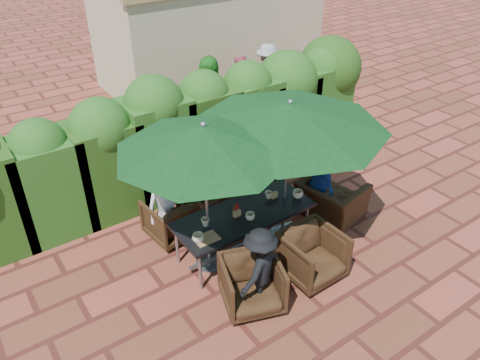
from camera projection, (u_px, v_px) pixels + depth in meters
ground at (254, 245)px, 7.73m from camera, size 80.00×80.00×0.00m
dining_table at (244, 217)px, 7.27m from camera, size 2.22×0.90×0.75m
umbrella_left at (204, 139)px, 6.17m from camera, size 2.47×2.47×2.46m
umbrella_right at (290, 115)px, 6.79m from camera, size 2.96×2.96×2.46m
chair_far_left at (171, 216)px, 7.75m from camera, size 0.83×0.79×0.78m
chair_far_mid at (207, 203)px, 8.05m from camera, size 0.92×0.88×0.82m
chair_far_right at (251, 189)px, 8.53m from camera, size 0.87×0.85×0.70m
chair_near_left at (252, 282)px, 6.45m from camera, size 1.00×0.97×0.82m
chair_near_right at (313, 253)px, 6.94m from camera, size 0.84×0.78×0.85m
chair_end_right at (332, 194)px, 8.19m from camera, size 0.87×1.16×0.92m
adult_far_left at (166, 203)px, 7.59m from camera, size 0.68×0.41×1.35m
adult_far_mid at (212, 194)px, 7.98m from camera, size 0.51×0.47×1.16m
adult_far_right at (250, 180)px, 8.33m from camera, size 0.59×0.38×1.19m
adult_near_left at (260, 268)px, 6.36m from camera, size 0.89×0.64×1.27m
adult_end_right at (320, 182)px, 8.10m from camera, size 0.56×0.87×1.36m
child_left at (187, 209)px, 7.98m from camera, size 0.27×0.22×0.73m
child_right at (231, 191)px, 8.30m from camera, size 0.33×0.28×0.88m
pedestrian_a at (210, 93)px, 11.00m from camera, size 1.71×1.42×1.78m
pedestrian_b at (239, 87)px, 11.56m from camera, size 0.84×0.62×1.57m
pedestrian_c at (267, 76)px, 12.11m from camera, size 1.01×1.15×1.66m
cup_a at (198, 238)px, 6.62m from camera, size 0.17×0.17×0.13m
cup_b at (205, 222)px, 6.94m from camera, size 0.14×0.14×0.13m
cup_c at (250, 216)px, 7.07m from camera, size 0.14×0.14×0.11m
cup_d at (269, 195)px, 7.55m from camera, size 0.12×0.12×0.12m
cup_e at (298, 194)px, 7.55m from camera, size 0.17×0.17×0.13m
ketchup_bottle at (237, 209)px, 7.18m from camera, size 0.04×0.04×0.17m
sauce_bottle at (234, 211)px, 7.14m from camera, size 0.04×0.04×0.17m
serving_tray at (206, 239)px, 6.70m from camera, size 0.35×0.25×0.02m
number_block_left at (237, 213)px, 7.14m from camera, size 0.12×0.06×0.10m
number_block_right at (274, 195)px, 7.56m from camera, size 0.12×0.06×0.10m
hedge_wall at (178, 126)px, 8.63m from camera, size 9.10×1.60×2.40m
building at (209, 25)px, 13.39m from camera, size 6.20×3.08×3.20m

